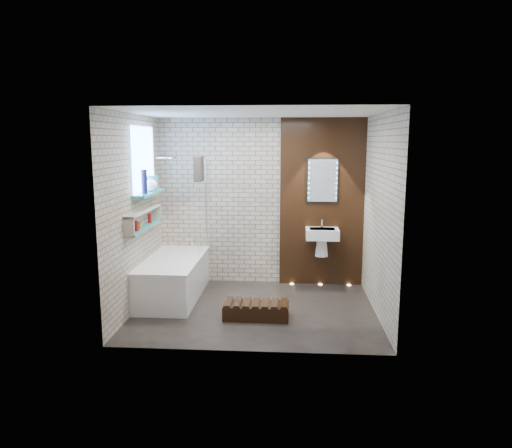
# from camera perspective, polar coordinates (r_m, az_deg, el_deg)

# --- Properties ---
(ground) EXTENTS (3.20, 3.20, 0.00)m
(ground) POSITION_cam_1_polar(r_m,az_deg,el_deg) (6.56, -0.09, -10.17)
(ground) COLOR black
(ground) RESTS_ON ground
(room_shell) EXTENTS (3.24, 3.20, 2.60)m
(room_shell) POSITION_cam_1_polar(r_m,az_deg,el_deg) (6.24, -0.10, 1.12)
(room_shell) COLOR #A0937F
(room_shell) RESTS_ON ground
(walnut_panel) EXTENTS (1.30, 0.06, 2.60)m
(walnut_panel) POSITION_cam_1_polar(r_m,az_deg,el_deg) (7.50, 7.87, 2.51)
(walnut_panel) COLOR black
(walnut_panel) RESTS_ON ground
(clerestory_window) EXTENTS (0.18, 1.00, 0.94)m
(clerestory_window) POSITION_cam_1_polar(r_m,az_deg,el_deg) (6.81, -13.26, 6.69)
(clerestory_window) COLOR #7FADE0
(clerestory_window) RESTS_ON room_shell
(display_niche) EXTENTS (0.14, 1.30, 0.26)m
(display_niche) POSITION_cam_1_polar(r_m,az_deg,el_deg) (6.68, -13.20, 0.58)
(display_niche) COLOR teal
(display_niche) RESTS_ON room_shell
(bathtub) EXTENTS (0.79, 1.74, 0.70)m
(bathtub) POSITION_cam_1_polar(r_m,az_deg,el_deg) (7.08, -9.82, -6.32)
(bathtub) COLOR white
(bathtub) RESTS_ON ground
(bath_screen) EXTENTS (0.01, 0.78, 1.40)m
(bath_screen) POSITION_cam_1_polar(r_m,az_deg,el_deg) (7.23, -6.49, 2.11)
(bath_screen) COLOR white
(bath_screen) RESTS_ON bathtub
(towel) EXTENTS (0.11, 0.27, 0.36)m
(towel) POSITION_cam_1_polar(r_m,az_deg,el_deg) (7.00, -6.84, 6.54)
(towel) COLOR #2A2321
(towel) RESTS_ON bath_screen
(shower_head) EXTENTS (0.18, 0.18, 0.02)m
(shower_head) POSITION_cam_1_polar(r_m,az_deg,el_deg) (7.31, -9.86, 7.78)
(shower_head) COLOR silver
(shower_head) RESTS_ON room_shell
(washbasin) EXTENTS (0.50, 0.36, 0.58)m
(washbasin) POSITION_cam_1_polar(r_m,az_deg,el_deg) (7.39, 7.88, -1.61)
(washbasin) COLOR white
(washbasin) RESTS_ON walnut_panel
(led_mirror) EXTENTS (0.50, 0.02, 0.70)m
(led_mirror) POSITION_cam_1_polar(r_m,az_deg,el_deg) (7.42, 7.95, 5.16)
(led_mirror) COLOR black
(led_mirror) RESTS_ON walnut_panel
(walnut_step) EXTENTS (0.84, 0.38, 0.19)m
(walnut_step) POSITION_cam_1_polar(r_m,az_deg,el_deg) (6.25, 0.03, -10.32)
(walnut_step) COLOR black
(walnut_step) RESTS_ON ground
(niche_bottles) EXTENTS (0.06, 0.66, 0.14)m
(niche_bottles) POSITION_cam_1_polar(r_m,az_deg,el_deg) (6.60, -13.42, 0.14)
(niche_bottles) COLOR maroon
(niche_bottles) RESTS_ON display_niche
(sill_vases) EXTENTS (0.17, 0.51, 0.32)m
(sill_vases) POSITION_cam_1_polar(r_m,az_deg,el_deg) (6.88, -12.44, 4.71)
(sill_vases) COLOR #15163A
(sill_vases) RESTS_ON clerestory_window
(floor_uplights) EXTENTS (0.96, 0.06, 0.01)m
(floor_uplights) POSITION_cam_1_polar(r_m,az_deg,el_deg) (7.70, 7.67, -7.15)
(floor_uplights) COLOR #FFD899
(floor_uplights) RESTS_ON ground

